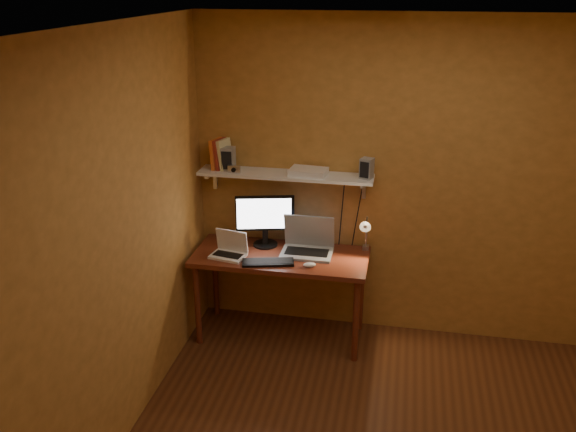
% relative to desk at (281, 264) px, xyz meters
% --- Properties ---
extents(room, '(3.44, 3.24, 2.64)m').
position_rel_desk_xyz_m(room, '(0.95, -1.28, 0.64)').
color(room, '#5C3017').
rests_on(room, ground).
extents(desk, '(1.40, 0.60, 0.75)m').
position_rel_desk_xyz_m(desk, '(0.00, 0.00, 0.00)').
color(desk, maroon).
rests_on(desk, ground).
extents(wall_shelf, '(1.40, 0.25, 0.21)m').
position_rel_desk_xyz_m(wall_shelf, '(0.00, 0.19, 0.69)').
color(wall_shelf, white).
rests_on(wall_shelf, room).
extents(monitor, '(0.47, 0.24, 0.43)m').
position_rel_desk_xyz_m(monitor, '(-0.16, 0.16, 0.33)').
color(monitor, black).
rests_on(monitor, desk).
extents(laptop, '(0.41, 0.29, 0.30)m').
position_rel_desk_xyz_m(laptop, '(0.20, 0.10, 0.16)').
color(laptop, gray).
rests_on(laptop, desk).
extents(netbook, '(0.30, 0.24, 0.20)m').
position_rel_desk_xyz_m(netbook, '(-0.40, -0.09, 0.14)').
color(netbook, white).
rests_on(netbook, desk).
extents(keyboard, '(0.42, 0.22, 0.02)m').
position_rel_desk_xyz_m(keyboard, '(-0.06, -0.18, 0.10)').
color(keyboard, black).
rests_on(keyboard, desk).
extents(mouse, '(0.11, 0.09, 0.04)m').
position_rel_desk_xyz_m(mouse, '(0.26, -0.17, 0.10)').
color(mouse, white).
rests_on(mouse, desk).
extents(desk_lamp, '(0.09, 0.23, 0.38)m').
position_rel_desk_xyz_m(desk_lamp, '(0.66, 0.13, 0.29)').
color(desk_lamp, silver).
rests_on(desk_lamp, desk).
extents(speaker_left, '(0.11, 0.11, 0.19)m').
position_rel_desk_xyz_m(speaker_left, '(-0.47, 0.19, 0.80)').
color(speaker_left, gray).
rests_on(speaker_left, wall_shelf).
extents(speaker_right, '(0.11, 0.11, 0.16)m').
position_rel_desk_xyz_m(speaker_right, '(0.64, 0.18, 0.79)').
color(speaker_right, gray).
rests_on(speaker_right, wall_shelf).
extents(books, '(0.17, 0.18, 0.24)m').
position_rel_desk_xyz_m(books, '(-0.54, 0.22, 0.83)').
color(books, orange).
rests_on(books, wall_shelf).
extents(shelf_camera, '(0.10, 0.04, 0.06)m').
position_rel_desk_xyz_m(shelf_camera, '(-0.40, 0.12, 0.74)').
color(shelf_camera, silver).
rests_on(shelf_camera, wall_shelf).
extents(router, '(0.31, 0.22, 0.05)m').
position_rel_desk_xyz_m(router, '(0.19, 0.19, 0.73)').
color(router, white).
rests_on(router, wall_shelf).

